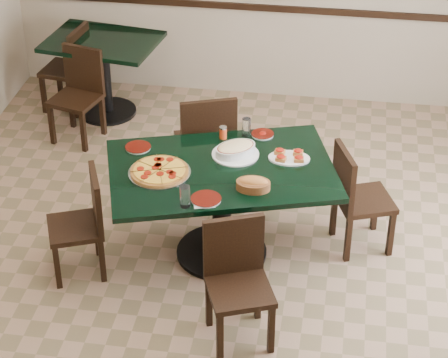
% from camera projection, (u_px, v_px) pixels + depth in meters
% --- Properties ---
extents(floor, '(5.50, 5.50, 0.00)m').
position_uv_depth(floor, '(232.00, 267.00, 6.34)').
color(floor, '#85654C').
rests_on(floor, ground).
extents(room_shell, '(5.50, 5.50, 5.50)m').
position_uv_depth(room_shell, '(390.00, 32.00, 6.99)').
color(room_shell, white).
rests_on(room_shell, floor).
extents(main_table, '(1.79, 1.42, 0.75)m').
position_uv_depth(main_table, '(222.00, 190.00, 6.17)').
color(main_table, black).
rests_on(main_table, floor).
extents(back_table, '(1.08, 0.86, 0.75)m').
position_uv_depth(back_table, '(104.00, 62.00, 8.00)').
color(back_table, black).
rests_on(back_table, floor).
extents(chair_far, '(0.56, 0.56, 0.93)m').
position_uv_depth(chair_far, '(207.00, 141.00, 6.82)').
color(chair_far, black).
rests_on(chair_far, floor).
extents(chair_near, '(0.51, 0.51, 0.84)m').
position_uv_depth(chair_near, '(237.00, 275.00, 5.53)').
color(chair_near, black).
rests_on(chair_near, floor).
extents(chair_right, '(0.50, 0.50, 0.83)m').
position_uv_depth(chair_right, '(355.00, 194.00, 6.31)').
color(chair_right, black).
rests_on(chair_right, floor).
extents(chair_left, '(0.49, 0.49, 0.80)m').
position_uv_depth(chair_left, '(85.00, 219.00, 6.08)').
color(chair_left, black).
rests_on(chair_left, floor).
extents(back_chair_near, '(0.48, 0.48, 0.83)m').
position_uv_depth(back_chair_near, '(79.00, 89.00, 7.69)').
color(back_chair_near, black).
rests_on(back_chair_near, floor).
extents(back_chair_left, '(0.44, 0.44, 0.83)m').
position_uv_depth(back_chair_left, '(71.00, 65.00, 8.12)').
color(back_chair_left, black).
rests_on(back_chair_left, floor).
extents(pepperoni_pizza, '(0.43, 0.43, 0.04)m').
position_uv_depth(pepperoni_pizza, '(159.00, 171.00, 6.00)').
color(pepperoni_pizza, silver).
rests_on(pepperoni_pizza, main_table).
extents(lasagna_casserole, '(0.36, 0.34, 0.09)m').
position_uv_depth(lasagna_casserole, '(235.00, 149.00, 6.19)').
color(lasagna_casserole, silver).
rests_on(lasagna_casserole, main_table).
extents(bread_basket, '(0.24, 0.17, 0.10)m').
position_uv_depth(bread_basket, '(253.00, 184.00, 5.82)').
color(bread_basket, brown).
rests_on(bread_basket, main_table).
extents(bruschetta_platter, '(0.30, 0.21, 0.05)m').
position_uv_depth(bruschetta_platter, '(289.00, 156.00, 6.15)').
color(bruschetta_platter, silver).
rests_on(bruschetta_platter, main_table).
extents(side_plate_near, '(0.20, 0.20, 0.02)m').
position_uv_depth(side_plate_near, '(206.00, 199.00, 5.73)').
color(side_plate_near, silver).
rests_on(side_plate_near, main_table).
extents(side_plate_far_r, '(0.17, 0.17, 0.03)m').
position_uv_depth(side_plate_far_r, '(263.00, 134.00, 6.44)').
color(side_plate_far_r, silver).
rests_on(side_plate_far_r, main_table).
extents(side_plate_far_l, '(0.19, 0.19, 0.02)m').
position_uv_depth(side_plate_far_l, '(138.00, 147.00, 6.29)').
color(side_plate_far_l, silver).
rests_on(side_plate_far_l, main_table).
extents(napkin_setting, '(0.17, 0.17, 0.01)m').
position_uv_depth(napkin_setting, '(204.00, 202.00, 5.71)').
color(napkin_setting, silver).
rests_on(napkin_setting, main_table).
extents(water_glass_a, '(0.06, 0.06, 0.14)m').
position_uv_depth(water_glass_a, '(246.00, 127.00, 6.41)').
color(water_glass_a, white).
rests_on(water_glass_a, main_table).
extents(water_glass_b, '(0.07, 0.07, 0.15)m').
position_uv_depth(water_glass_b, '(185.00, 196.00, 5.64)').
color(water_glass_b, white).
rests_on(water_glass_b, main_table).
extents(pepper_shaker, '(0.06, 0.06, 0.10)m').
position_uv_depth(pepper_shaker, '(223.00, 132.00, 6.38)').
color(pepper_shaker, red).
rests_on(pepper_shaker, main_table).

